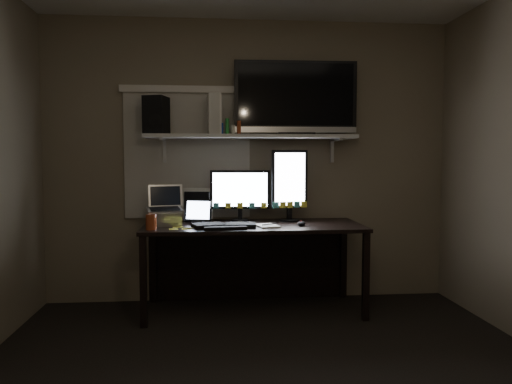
{
  "coord_description": "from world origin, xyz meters",
  "views": [
    {
      "loc": [
        -0.36,
        -2.67,
        1.29
      ],
      "look_at": [
        0.01,
        1.25,
        1.01
      ],
      "focal_mm": 35.0,
      "sensor_mm": 36.0,
      "label": 1
    }
  ],
  "objects": [
    {
      "name": "tv",
      "position": [
        0.39,
        1.65,
        1.8
      ],
      "size": [
        1.07,
        0.22,
        0.64
      ],
      "primitive_type": "cube",
      "rotation": [
        0.0,
        0.0,
        -0.02
      ],
      "color": "black",
      "rests_on": "wall_shelf"
    },
    {
      "name": "desk",
      "position": [
        0.0,
        1.55,
        0.55
      ],
      "size": [
        1.8,
        0.75,
        0.73
      ],
      "color": "black",
      "rests_on": "floor"
    },
    {
      "name": "monitor_portrait",
      "position": [
        0.33,
        1.59,
        1.05
      ],
      "size": [
        0.32,
        0.1,
        0.63
      ],
      "primitive_type": "cube",
      "rotation": [
        0.0,
        0.0,
        0.12
      ],
      "color": "black",
      "rests_on": "desk"
    },
    {
      "name": "game_console",
      "position": [
        -0.32,
        1.6,
        1.65
      ],
      "size": [
        0.12,
        0.29,
        0.34
      ],
      "primitive_type": "cube",
      "rotation": [
        0.0,
        0.0,
        0.12
      ],
      "color": "beige",
      "rests_on": "wall_shelf"
    },
    {
      "name": "sticky_notes",
      "position": [
        -0.51,
        1.3,
        0.73
      ],
      "size": [
        0.31,
        0.24,
        0.0
      ],
      "primitive_type": null,
      "rotation": [
        0.0,
        0.0,
        0.09
      ],
      "color": "yellow",
      "rests_on": "desk"
    },
    {
      "name": "tablet",
      "position": [
        -0.45,
        1.49,
        0.83
      ],
      "size": [
        0.26,
        0.17,
        0.21
      ],
      "primitive_type": "cube",
      "rotation": [
        0.0,
        0.0,
        -0.32
      ],
      "color": "black",
      "rests_on": "desk"
    },
    {
      "name": "monitor_landscape",
      "position": [
        -0.09,
        1.64,
        0.96
      ],
      "size": [
        0.52,
        0.1,
        0.45
      ],
      "primitive_type": "cube",
      "rotation": [
        0.0,
        0.0,
        -0.08
      ],
      "color": "black",
      "rests_on": "desk"
    },
    {
      "name": "cup",
      "position": [
        -0.81,
        1.19,
        0.79
      ],
      "size": [
        0.1,
        0.1,
        0.12
      ],
      "primitive_type": "cylinder",
      "rotation": [
        0.0,
        0.0,
        -0.29
      ],
      "color": "maroon",
      "rests_on": "desk"
    },
    {
      "name": "laptop",
      "position": [
        -0.72,
        1.44,
        0.89
      ],
      "size": [
        0.33,
        0.29,
        0.32
      ],
      "primitive_type": "cube",
      "rotation": [
        0.0,
        0.0,
        0.24
      ],
      "color": "#B5B5BA",
      "rests_on": "desk"
    },
    {
      "name": "bottles",
      "position": [
        -0.21,
        1.59,
        1.55
      ],
      "size": [
        0.21,
        0.09,
        0.13
      ],
      "primitive_type": null,
      "rotation": [
        0.0,
        0.0,
        0.2
      ],
      "color": "#A50F0C",
      "rests_on": "wall_shelf"
    },
    {
      "name": "mouse",
      "position": [
        0.38,
        1.31,
        0.75
      ],
      "size": [
        0.09,
        0.11,
        0.04
      ],
      "primitive_type": "ellipsoid",
      "rotation": [
        0.0,
        0.0,
        -0.31
      ],
      "color": "black",
      "rests_on": "desk"
    },
    {
      "name": "file_sorter",
      "position": [
        -0.46,
        1.69,
        0.87
      ],
      "size": [
        0.23,
        0.14,
        0.28
      ],
      "primitive_type": "cube",
      "rotation": [
        0.0,
        0.0,
        -0.19
      ],
      "color": "black",
      "rests_on": "desk"
    },
    {
      "name": "keyboard",
      "position": [
        -0.24,
        1.28,
        0.75
      ],
      "size": [
        0.53,
        0.26,
        0.03
      ],
      "primitive_type": "cube",
      "rotation": [
        0.0,
        0.0,
        0.12
      ],
      "color": "black",
      "rests_on": "desk"
    },
    {
      "name": "back_wall",
      "position": [
        0.0,
        1.8,
        1.25
      ],
      "size": [
        3.6,
        0.0,
        3.6
      ],
      "primitive_type": "plane",
      "rotation": [
        1.57,
        0.0,
        0.0
      ],
      "color": "#6B604D",
      "rests_on": "floor"
    },
    {
      "name": "wall_shelf",
      "position": [
        0.0,
        1.62,
        1.46
      ],
      "size": [
        1.8,
        0.35,
        0.03
      ],
      "primitive_type": "cube",
      "color": "#BABAB5",
      "rests_on": "back_wall"
    },
    {
      "name": "notepad",
      "position": [
        0.1,
        1.29,
        0.74
      ],
      "size": [
        0.2,
        0.25,
        0.01
      ],
      "primitive_type": "cube",
      "rotation": [
        0.0,
        0.0,
        0.23
      ],
      "color": "white",
      "rests_on": "desk"
    },
    {
      "name": "speaker",
      "position": [
        -0.8,
        1.61,
        1.64
      ],
      "size": [
        0.22,
        0.25,
        0.31
      ],
      "primitive_type": "cube",
      "rotation": [
        0.0,
        0.0,
        -0.25
      ],
      "color": "black",
      "rests_on": "wall_shelf"
    },
    {
      "name": "window_blinds",
      "position": [
        -0.55,
        1.79,
        1.3
      ],
      "size": [
        1.1,
        0.02,
        1.1
      ],
      "primitive_type": "cube",
      "color": "beige",
      "rests_on": "back_wall"
    }
  ]
}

